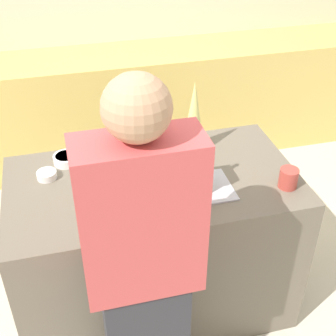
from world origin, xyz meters
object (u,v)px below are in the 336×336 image
baking_tray (190,190)px  candy_bowl_beside_tree (126,173)px  candy_bowl_center_rear (107,148)px  mug (288,178)px  candy_bowl_near_tray_right (66,159)px  person (143,271)px  candy_bowl_behind_tray (47,175)px  cookbook (154,152)px  decorative_tree (194,117)px  gingerbread_house (191,170)px

baking_tray → candy_bowl_beside_tree: (-0.29, 0.19, 0.03)m
candy_bowl_center_rear → candy_bowl_beside_tree: size_ratio=0.98×
candy_bowl_center_rear → mug: bearing=-33.5°
candy_bowl_near_tray_right → person: bearing=-74.6°
baking_tray → candy_bowl_behind_tray: (-0.69, 0.29, 0.02)m
baking_tray → candy_bowl_near_tray_right: candy_bowl_near_tray_right is taller
candy_bowl_center_rear → cookbook: candy_bowl_center_rear is taller
candy_bowl_beside_tree → person: size_ratio=0.07×
baking_tray → person: size_ratio=0.24×
decorative_tree → mug: decorative_tree is taller
baking_tray → candy_bowl_beside_tree: bearing=146.4°
decorative_tree → mug: (0.36, -0.45, -0.16)m
gingerbread_house → person: person is taller
candy_bowl_near_tray_right → mug: 1.17m
cookbook → person: person is taller
candy_bowl_near_tray_right → candy_bowl_behind_tray: size_ratio=1.35×
mug → decorative_tree: bearing=128.8°
baking_tray → candy_bowl_near_tray_right: size_ratio=3.04×
baking_tray → candy_bowl_center_rear: (-0.35, 0.46, 0.02)m
candy_bowl_near_tray_right → candy_bowl_behind_tray: bearing=-132.5°
candy_bowl_beside_tree → candy_bowl_behind_tray: (-0.40, 0.10, -0.01)m
candy_bowl_center_rear → cookbook: bearing=-17.7°
candy_bowl_beside_tree → person: 0.66m
baking_tray → gingerbread_house: (0.00, 0.00, 0.12)m
cookbook → gingerbread_house: bearing=-75.8°
candy_bowl_beside_tree → candy_bowl_behind_tray: candy_bowl_beside_tree is taller
gingerbread_house → cookbook: bearing=104.2°
baking_tray → candy_bowl_center_rear: bearing=127.0°
candy_bowl_behind_tray → mug: mug is taller
candy_bowl_behind_tray → person: size_ratio=0.06×
baking_tray → cookbook: size_ratio=1.81×
candy_bowl_center_rear → candy_bowl_near_tray_right: bearing=-166.7°
candy_bowl_behind_tray → cookbook: bearing=8.9°
candy_bowl_beside_tree → candy_bowl_near_tray_right: size_ratio=0.84×
decorative_tree → cookbook: (-0.22, 0.02, -0.20)m
candy_bowl_behind_tray → mug: size_ratio=1.00×
candy_bowl_beside_tree → mug: 0.82m
candy_bowl_behind_tray → mug: bearing=-17.8°
person → candy_bowl_center_rear: bearing=90.7°
baking_tray → candy_bowl_near_tray_right: (-0.58, 0.41, 0.02)m
baking_tray → person: person is taller
candy_bowl_behind_tray → candy_bowl_beside_tree: bearing=-13.7°
decorative_tree → candy_bowl_center_rear: (-0.47, 0.10, -0.18)m
candy_bowl_behind_tray → mug: 1.23m
candy_bowl_center_rear → candy_bowl_beside_tree: 0.28m
baking_tray → mug: 0.49m
decorative_tree → candy_bowl_behind_tray: (-0.81, -0.07, -0.19)m
gingerbread_house → decorative_tree: decorative_tree is taller
baking_tray → cookbook: cookbook is taller
candy_bowl_center_rear → cookbook: size_ratio=0.49×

